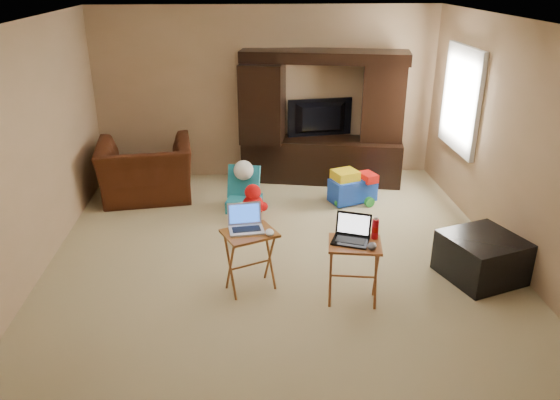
{
  "coord_description": "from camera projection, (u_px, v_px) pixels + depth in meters",
  "views": [
    {
      "loc": [
        -0.34,
        -5.26,
        2.96
      ],
      "look_at": [
        0.0,
        -0.2,
        0.8
      ],
      "focal_mm": 35.0,
      "sensor_mm": 36.0,
      "label": 1
    }
  ],
  "objects": [
    {
      "name": "wall_left",
      "position": [
        25.0,
        157.0,
        5.36
      ],
      "size": [
        0.0,
        5.5,
        5.5
      ],
      "primitive_type": "plane",
      "rotation": [
        1.57,
        0.0,
        1.57
      ],
      "color": "tan",
      "rests_on": "ground"
    },
    {
      "name": "wall_back",
      "position": [
        267.0,
        94.0,
        8.04
      ],
      "size": [
        5.0,
        0.0,
        5.0
      ],
      "primitive_type": "plane",
      "rotation": [
        1.57,
        0.0,
        0.0
      ],
      "color": "tan",
      "rests_on": "ground"
    },
    {
      "name": "wall_front",
      "position": [
        311.0,
        306.0,
        2.99
      ],
      "size": [
        5.0,
        0.0,
        5.0
      ],
      "primitive_type": "plane",
      "rotation": [
        -1.57,
        0.0,
        0.0
      ],
      "color": "tan",
      "rests_on": "ground"
    },
    {
      "name": "window_pane",
      "position": [
        463.0,
        99.0,
        7.03
      ],
      "size": [
        0.0,
        1.2,
        1.2
      ],
      "primitive_type": "plane",
      "rotation": [
        1.57,
        0.0,
        -1.57
      ],
      "color": "white",
      "rests_on": "ground"
    },
    {
      "name": "laptop_left",
      "position": [
        246.0,
        220.0,
        5.2
      ],
      "size": [
        0.36,
        0.31,
        0.24
      ],
      "primitive_type": "cube",
      "rotation": [
        0.0,
        0.0,
        0.12
      ],
      "color": "silver",
      "rests_on": "tray_table_left"
    },
    {
      "name": "television",
      "position": [
        322.0,
        119.0,
        8.02
      ],
      "size": [
        0.98,
        0.26,
        0.56
      ],
      "primitive_type": "imported",
      "rotation": [
        0.0,
        0.0,
        3.28
      ],
      "color": "black",
      "rests_on": "entertainment_center"
    },
    {
      "name": "recliner",
      "position": [
        146.0,
        171.0,
        7.48
      ],
      "size": [
        1.36,
        1.23,
        0.8
      ],
      "primitive_type": "imported",
      "rotation": [
        0.0,
        0.0,
        3.27
      ],
      "color": "#48200F",
      "rests_on": "floor"
    },
    {
      "name": "water_bottle",
      "position": [
        375.0,
        229.0,
        5.07
      ],
      "size": [
        0.06,
        0.06,
        0.19
      ],
      "primitive_type": "cylinder",
      "color": "red",
      "rests_on": "tray_table_right"
    },
    {
      "name": "child_rocker",
      "position": [
        244.0,
        190.0,
        7.15
      ],
      "size": [
        0.52,
        0.57,
        0.57
      ],
      "primitive_type": null,
      "rotation": [
        0.0,
        0.0,
        -0.23
      ],
      "color": "teal",
      "rests_on": "floor"
    },
    {
      "name": "window_frame",
      "position": [
        461.0,
        99.0,
        7.03
      ],
      "size": [
        0.06,
        1.14,
        1.34
      ],
      "primitive_type": "cube",
      "color": "white",
      "rests_on": "ground"
    },
    {
      "name": "floor",
      "position": [
        279.0,
        260.0,
        6.01
      ],
      "size": [
        5.5,
        5.5,
        0.0
      ],
      "primitive_type": "plane",
      "color": "beige",
      "rests_on": "ground"
    },
    {
      "name": "tray_table_left",
      "position": [
        250.0,
        261.0,
        5.34
      ],
      "size": [
        0.6,
        0.55,
        0.63
      ],
      "primitive_type": "cube",
      "rotation": [
        0.0,
        0.0,
        0.41
      ],
      "color": "#9B5D25",
      "rests_on": "floor"
    },
    {
      "name": "wall_right",
      "position": [
        518.0,
        146.0,
        5.67
      ],
      "size": [
        0.0,
        5.5,
        5.5
      ],
      "primitive_type": "plane",
      "rotation": [
        1.57,
        0.0,
        -1.57
      ],
      "color": "tan",
      "rests_on": "ground"
    },
    {
      "name": "tray_table_right",
      "position": [
        353.0,
        273.0,
        5.14
      ],
      "size": [
        0.54,
        0.46,
        0.63
      ],
      "primitive_type": "cube",
      "rotation": [
        0.0,
        0.0,
        -0.16
      ],
      "color": "#A15926",
      "rests_on": "floor"
    },
    {
      "name": "ottoman",
      "position": [
        482.0,
        257.0,
        5.59
      ],
      "size": [
        0.9,
        0.9,
        0.45
      ],
      "primitive_type": "cube",
      "rotation": [
        0.0,
        0.0,
        0.33
      ],
      "color": "black",
      "rests_on": "floor"
    },
    {
      "name": "plush_toy",
      "position": [
        253.0,
        200.0,
        7.0
      ],
      "size": [
        0.39,
        0.33,
        0.43
      ],
      "primitive_type": null,
      "color": "red",
      "rests_on": "floor"
    },
    {
      "name": "mouse_right",
      "position": [
        372.0,
        246.0,
        4.91
      ],
      "size": [
        0.13,
        0.15,
        0.05
      ],
      "primitive_type": "ellipsoid",
      "rotation": [
        0.0,
        0.0,
        -0.41
      ],
      "color": "#424247",
      "rests_on": "tray_table_right"
    },
    {
      "name": "laptop_right",
      "position": [
        351.0,
        230.0,
        4.99
      ],
      "size": [
        0.4,
        0.37,
        0.24
      ],
      "primitive_type": "cube",
      "rotation": [
        0.0,
        0.0,
        -0.37
      ],
      "color": "black",
      "rests_on": "tray_table_right"
    },
    {
      "name": "push_toy",
      "position": [
        353.0,
        186.0,
        7.4
      ],
      "size": [
        0.74,
        0.64,
        0.47
      ],
      "primitive_type": null,
      "rotation": [
        0.0,
        0.0,
        0.36
      ],
      "color": "blue",
      "rests_on": "floor"
    },
    {
      "name": "mouse_left",
      "position": [
        270.0,
        232.0,
        5.16
      ],
      "size": [
        0.09,
        0.13,
        0.05
      ],
      "primitive_type": "ellipsoid",
      "rotation": [
        0.0,
        0.0,
        0.07
      ],
      "color": "silver",
      "rests_on": "tray_table_left"
    },
    {
      "name": "entertainment_center",
      "position": [
        323.0,
        118.0,
        7.91
      ],
      "size": [
        2.4,
        1.04,
        1.91
      ],
      "primitive_type": "cube",
      "rotation": [
        0.0,
        0.0,
        -0.2
      ],
      "color": "black",
      "rests_on": "floor"
    },
    {
      "name": "ceiling",
      "position": [
        279.0,
        22.0,
        5.03
      ],
      "size": [
        5.5,
        5.5,
        0.0
      ],
      "primitive_type": "plane",
      "rotation": [
        3.14,
        0.0,
        0.0
      ],
      "color": "silver",
      "rests_on": "ground"
    }
  ]
}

